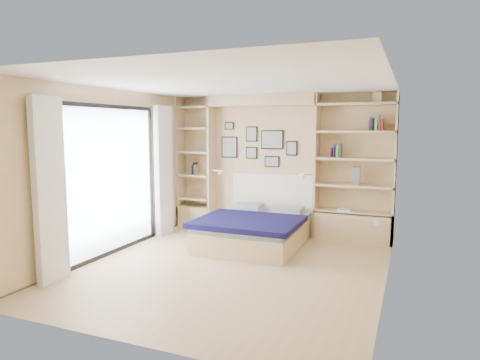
% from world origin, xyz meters
% --- Properties ---
extents(ground, '(4.50, 4.50, 0.00)m').
position_xyz_m(ground, '(0.00, 0.00, 0.00)').
color(ground, tan).
rests_on(ground, ground).
extents(room_shell, '(4.50, 4.50, 4.50)m').
position_xyz_m(room_shell, '(-0.39, 1.52, 1.08)').
color(room_shell, beige).
rests_on(room_shell, ground).
extents(bed, '(1.60, 1.98, 1.07)m').
position_xyz_m(bed, '(-0.11, 1.25, 0.26)').
color(bed, '#DFBC8C').
rests_on(bed, ground).
extents(photo_gallery, '(1.48, 0.02, 0.82)m').
position_xyz_m(photo_gallery, '(-0.45, 2.22, 1.60)').
color(photo_gallery, black).
rests_on(photo_gallery, ground).
extents(reading_lamps, '(1.92, 0.12, 0.15)m').
position_xyz_m(reading_lamps, '(-0.30, 2.00, 1.10)').
color(reading_lamps, silver).
rests_on(reading_lamps, ground).
extents(shelf_decor, '(3.47, 0.23, 2.03)m').
position_xyz_m(shelf_decor, '(1.10, 2.07, 1.69)').
color(shelf_decor, maroon).
rests_on(shelf_decor, ground).
extents(deck, '(3.20, 4.00, 0.05)m').
position_xyz_m(deck, '(-3.60, 0.00, 0.00)').
color(deck, brown).
rests_on(deck, ground).
extents(deck_chair, '(0.59, 0.86, 0.80)m').
position_xyz_m(deck_chair, '(-3.13, 0.38, 0.38)').
color(deck_chair, tan).
rests_on(deck_chair, ground).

